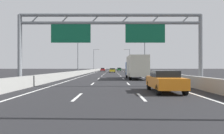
# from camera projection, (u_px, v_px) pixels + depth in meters

# --- Properties ---
(ground_plane) EXTENTS (260.00, 260.00, 0.00)m
(ground_plane) POSITION_uv_depth(u_px,v_px,m) (111.00, 71.00, 98.69)
(ground_plane) COLOR #262628
(lane_dash_left_1) EXTENTS (0.16, 3.00, 0.01)m
(lane_dash_left_1) POSITION_uv_depth(u_px,v_px,m) (76.00, 97.00, 11.19)
(lane_dash_left_1) COLOR white
(lane_dash_left_1) RESTS_ON ground_plane
(lane_dash_left_2) EXTENTS (0.16, 3.00, 0.01)m
(lane_dash_left_2) POSITION_uv_depth(u_px,v_px,m) (92.00, 84.00, 20.19)
(lane_dash_left_2) COLOR white
(lane_dash_left_2) RESTS_ON ground_plane
(lane_dash_left_3) EXTENTS (0.16, 3.00, 0.01)m
(lane_dash_left_3) POSITION_uv_depth(u_px,v_px,m) (98.00, 79.00, 29.19)
(lane_dash_left_3) COLOR white
(lane_dash_left_3) RESTS_ON ground_plane
(lane_dash_left_4) EXTENTS (0.16, 3.00, 0.01)m
(lane_dash_left_4) POSITION_uv_depth(u_px,v_px,m) (101.00, 76.00, 38.19)
(lane_dash_left_4) COLOR white
(lane_dash_left_4) RESTS_ON ground_plane
(lane_dash_left_5) EXTENTS (0.16, 3.00, 0.01)m
(lane_dash_left_5) POSITION_uv_depth(u_px,v_px,m) (103.00, 74.00, 47.19)
(lane_dash_left_5) COLOR white
(lane_dash_left_5) RESTS_ON ground_plane
(lane_dash_left_6) EXTENTS (0.16, 3.00, 0.01)m
(lane_dash_left_6) POSITION_uv_depth(u_px,v_px,m) (104.00, 73.00, 56.19)
(lane_dash_left_6) COLOR white
(lane_dash_left_6) RESTS_ON ground_plane
(lane_dash_left_7) EXTENTS (0.16, 3.00, 0.01)m
(lane_dash_left_7) POSITION_uv_depth(u_px,v_px,m) (105.00, 72.00, 65.19)
(lane_dash_left_7) COLOR white
(lane_dash_left_7) RESTS_ON ground_plane
(lane_dash_left_8) EXTENTS (0.16, 3.00, 0.01)m
(lane_dash_left_8) POSITION_uv_depth(u_px,v_px,m) (106.00, 72.00, 74.19)
(lane_dash_left_8) COLOR white
(lane_dash_left_8) RESTS_ON ground_plane
(lane_dash_left_9) EXTENTS (0.16, 3.00, 0.01)m
(lane_dash_left_9) POSITION_uv_depth(u_px,v_px,m) (106.00, 71.00, 83.19)
(lane_dash_left_9) COLOR white
(lane_dash_left_9) RESTS_ON ground_plane
(lane_dash_left_10) EXTENTS (0.16, 3.00, 0.01)m
(lane_dash_left_10) POSITION_uv_depth(u_px,v_px,m) (107.00, 71.00, 92.19)
(lane_dash_left_10) COLOR white
(lane_dash_left_10) RESTS_ON ground_plane
(lane_dash_left_11) EXTENTS (0.16, 3.00, 0.01)m
(lane_dash_left_11) POSITION_uv_depth(u_px,v_px,m) (107.00, 71.00, 101.19)
(lane_dash_left_11) COLOR white
(lane_dash_left_11) RESTS_ON ground_plane
(lane_dash_left_12) EXTENTS (0.16, 3.00, 0.01)m
(lane_dash_left_12) POSITION_uv_depth(u_px,v_px,m) (108.00, 70.00, 110.19)
(lane_dash_left_12) COLOR white
(lane_dash_left_12) RESTS_ON ground_plane
(lane_dash_left_13) EXTENTS (0.16, 3.00, 0.01)m
(lane_dash_left_13) POSITION_uv_depth(u_px,v_px,m) (108.00, 70.00, 119.19)
(lane_dash_left_13) COLOR white
(lane_dash_left_13) RESTS_ON ground_plane
(lane_dash_left_14) EXTENTS (0.16, 3.00, 0.01)m
(lane_dash_left_14) POSITION_uv_depth(u_px,v_px,m) (108.00, 70.00, 128.19)
(lane_dash_left_14) COLOR white
(lane_dash_left_14) RESTS_ON ground_plane
(lane_dash_left_15) EXTENTS (0.16, 3.00, 0.01)m
(lane_dash_left_15) POSITION_uv_depth(u_px,v_px,m) (108.00, 70.00, 137.19)
(lane_dash_left_15) COLOR white
(lane_dash_left_15) RESTS_ON ground_plane
(lane_dash_left_16) EXTENTS (0.16, 3.00, 0.01)m
(lane_dash_left_16) POSITION_uv_depth(u_px,v_px,m) (108.00, 70.00, 146.19)
(lane_dash_left_16) COLOR white
(lane_dash_left_16) RESTS_ON ground_plane
(lane_dash_left_17) EXTENTS (0.16, 3.00, 0.01)m
(lane_dash_left_17) POSITION_uv_depth(u_px,v_px,m) (109.00, 69.00, 155.19)
(lane_dash_left_17) COLOR white
(lane_dash_left_17) RESTS_ON ground_plane
(lane_dash_right_1) EXTENTS (0.16, 3.00, 0.01)m
(lane_dash_right_1) POSITION_uv_depth(u_px,v_px,m) (140.00, 97.00, 11.20)
(lane_dash_right_1) COLOR white
(lane_dash_right_1) RESTS_ON ground_plane
(lane_dash_right_2) EXTENTS (0.16, 3.00, 0.01)m
(lane_dash_right_2) POSITION_uv_depth(u_px,v_px,m) (127.00, 84.00, 20.20)
(lane_dash_right_2) COLOR white
(lane_dash_right_2) RESTS_ON ground_plane
(lane_dash_right_3) EXTENTS (0.16, 3.00, 0.01)m
(lane_dash_right_3) POSITION_uv_depth(u_px,v_px,m) (122.00, 79.00, 29.20)
(lane_dash_right_3) COLOR white
(lane_dash_right_3) RESTS_ON ground_plane
(lane_dash_right_4) EXTENTS (0.16, 3.00, 0.01)m
(lane_dash_right_4) POSITION_uv_depth(u_px,v_px,m) (120.00, 76.00, 38.20)
(lane_dash_right_4) COLOR white
(lane_dash_right_4) RESTS_ON ground_plane
(lane_dash_right_5) EXTENTS (0.16, 3.00, 0.01)m
(lane_dash_right_5) POSITION_uv_depth(u_px,v_px,m) (118.00, 74.00, 47.20)
(lane_dash_right_5) COLOR white
(lane_dash_right_5) RESTS_ON ground_plane
(lane_dash_right_6) EXTENTS (0.16, 3.00, 0.01)m
(lane_dash_right_6) POSITION_uv_depth(u_px,v_px,m) (117.00, 73.00, 56.20)
(lane_dash_right_6) COLOR white
(lane_dash_right_6) RESTS_ON ground_plane
(lane_dash_right_7) EXTENTS (0.16, 3.00, 0.01)m
(lane_dash_right_7) POSITION_uv_depth(u_px,v_px,m) (116.00, 72.00, 65.20)
(lane_dash_right_7) COLOR white
(lane_dash_right_7) RESTS_ON ground_plane
(lane_dash_right_8) EXTENTS (0.16, 3.00, 0.01)m
(lane_dash_right_8) POSITION_uv_depth(u_px,v_px,m) (115.00, 72.00, 74.20)
(lane_dash_right_8) COLOR white
(lane_dash_right_8) RESTS_ON ground_plane
(lane_dash_right_9) EXTENTS (0.16, 3.00, 0.01)m
(lane_dash_right_9) POSITION_uv_depth(u_px,v_px,m) (115.00, 71.00, 83.20)
(lane_dash_right_9) COLOR white
(lane_dash_right_9) RESTS_ON ground_plane
(lane_dash_right_10) EXTENTS (0.16, 3.00, 0.01)m
(lane_dash_right_10) POSITION_uv_depth(u_px,v_px,m) (115.00, 71.00, 92.20)
(lane_dash_right_10) COLOR white
(lane_dash_right_10) RESTS_ON ground_plane
(lane_dash_right_11) EXTENTS (0.16, 3.00, 0.01)m
(lane_dash_right_11) POSITION_uv_depth(u_px,v_px,m) (114.00, 71.00, 101.20)
(lane_dash_right_11) COLOR white
(lane_dash_right_11) RESTS_ON ground_plane
(lane_dash_right_12) EXTENTS (0.16, 3.00, 0.01)m
(lane_dash_right_12) POSITION_uv_depth(u_px,v_px,m) (114.00, 70.00, 110.20)
(lane_dash_right_12) COLOR white
(lane_dash_right_12) RESTS_ON ground_plane
(lane_dash_right_13) EXTENTS (0.16, 3.00, 0.01)m
(lane_dash_right_13) POSITION_uv_depth(u_px,v_px,m) (114.00, 70.00, 119.20)
(lane_dash_right_13) COLOR white
(lane_dash_right_13) RESTS_ON ground_plane
(lane_dash_right_14) EXTENTS (0.16, 3.00, 0.01)m
(lane_dash_right_14) POSITION_uv_depth(u_px,v_px,m) (114.00, 70.00, 128.20)
(lane_dash_right_14) COLOR white
(lane_dash_right_14) RESTS_ON ground_plane
(lane_dash_right_15) EXTENTS (0.16, 3.00, 0.01)m
(lane_dash_right_15) POSITION_uv_depth(u_px,v_px,m) (113.00, 70.00, 137.20)
(lane_dash_right_15) COLOR white
(lane_dash_right_15) RESTS_ON ground_plane
(lane_dash_right_16) EXTENTS (0.16, 3.00, 0.01)m
(lane_dash_right_16) POSITION_uv_depth(u_px,v_px,m) (113.00, 70.00, 146.20)
(lane_dash_right_16) COLOR white
(lane_dash_right_16) RESTS_ON ground_plane
(lane_dash_right_17) EXTENTS (0.16, 3.00, 0.01)m
(lane_dash_right_17) POSITION_uv_depth(u_px,v_px,m) (113.00, 69.00, 155.20)
(lane_dash_right_17) COLOR white
(lane_dash_right_17) RESTS_ON ground_plane
(edge_line_left) EXTENTS (0.16, 176.00, 0.01)m
(edge_line_left) POSITION_uv_depth(u_px,v_px,m) (99.00, 71.00, 86.67)
(edge_line_left) COLOR white
(edge_line_left) RESTS_ON ground_plane
(edge_line_right) EXTENTS (0.16, 176.00, 0.01)m
(edge_line_right) POSITION_uv_depth(u_px,v_px,m) (123.00, 71.00, 86.72)
(edge_line_right) COLOR white
(edge_line_right) RESTS_ON ground_plane
(barrier_left) EXTENTS (0.45, 220.00, 0.95)m
(barrier_left) POSITION_uv_depth(u_px,v_px,m) (98.00, 69.00, 108.66)
(barrier_left) COLOR #9E9E99
(barrier_left) RESTS_ON ground_plane
(barrier_right) EXTENTS (0.45, 220.00, 0.95)m
(barrier_right) POSITION_uv_depth(u_px,v_px,m) (123.00, 69.00, 108.73)
(barrier_right) COLOR #9E9E99
(barrier_right) RESTS_ON ground_plane
(sign_gantry) EXTENTS (15.97, 0.36, 6.36)m
(sign_gantry) POSITION_uv_depth(u_px,v_px,m) (109.00, 31.00, 17.19)
(sign_gantry) COLOR gray
(sign_gantry) RESTS_ON ground_plane
(streetlamp_left_mid) EXTENTS (2.58, 0.28, 9.50)m
(streetlamp_left_mid) POSITION_uv_depth(u_px,v_px,m) (78.00, 51.00, 45.87)
(streetlamp_left_mid) COLOR slate
(streetlamp_left_mid) RESTS_ON ground_plane
(streetlamp_right_mid) EXTENTS (2.58, 0.28, 9.50)m
(streetlamp_right_mid) POSITION_uv_depth(u_px,v_px,m) (143.00, 51.00, 45.94)
(streetlamp_right_mid) COLOR slate
(streetlamp_right_mid) RESTS_ON ground_plane
(streetlamp_left_far) EXTENTS (2.58, 0.28, 9.50)m
(streetlamp_left_far) POSITION_uv_depth(u_px,v_px,m) (93.00, 59.00, 85.59)
(streetlamp_left_far) COLOR slate
(streetlamp_left_far) RESTS_ON ground_plane
(streetlamp_right_far) EXTENTS (2.58, 0.28, 9.50)m
(streetlamp_right_far) POSITION_uv_depth(u_px,v_px,m) (128.00, 59.00, 85.66)
(streetlamp_right_far) COLOR slate
(streetlamp_right_far) RESTS_ON ground_plane
(yellow_car) EXTENTS (1.74, 4.69, 1.40)m
(yellow_car) POSITION_uv_depth(u_px,v_px,m) (111.00, 70.00, 62.76)
(yellow_car) COLOR yellow
(yellow_car) RESTS_ON ground_plane
(green_car) EXTENTS (1.83, 4.20, 1.50)m
(green_car) POSITION_uv_depth(u_px,v_px,m) (118.00, 69.00, 92.31)
(green_car) COLOR #1E7A38
(green_car) RESTS_ON ground_plane
(orange_car) EXTENTS (1.81, 4.20, 1.45)m
(orange_car) POSITION_uv_depth(u_px,v_px,m) (164.00, 81.00, 13.49)
(orange_car) COLOR orange
(orange_car) RESTS_ON ground_plane
(red_car) EXTENTS (1.75, 4.63, 1.43)m
(red_car) POSITION_uv_depth(u_px,v_px,m) (102.00, 69.00, 84.60)
(red_car) COLOR red
(red_car) RESTS_ON ground_plane
(box_truck) EXTENTS (2.48, 8.48, 3.25)m
(box_truck) POSITION_uv_depth(u_px,v_px,m) (135.00, 67.00, 28.50)
(box_truck) COLOR #194799
(box_truck) RESTS_ON ground_plane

